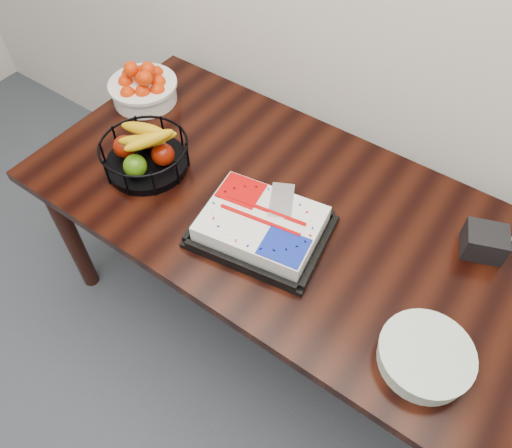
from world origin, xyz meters
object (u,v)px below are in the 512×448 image
Objects in this scene: tangerine_bowl at (143,85)px; fruit_basket at (145,152)px; table at (284,222)px; plate_stack at (425,357)px; napkin_box at (484,242)px; cake_tray at (262,226)px.

tangerine_bowl is 0.87× the size of fruit_basket.
table is 0.66m from plate_stack.
tangerine_bowl is at bearing 164.17° from plate_stack.
tangerine_bowl is 1.44m from plate_stack.
fruit_basket is at bearing 174.05° from plate_stack.
table is 0.65m from napkin_box.
plate_stack is (0.60, -0.10, -0.01)m from cake_tray.
napkin_box is (1.11, 0.33, -0.02)m from fruit_basket.
cake_tray reaches higher than plate_stack.
fruit_basket is (-0.51, 0.01, 0.03)m from cake_tray.
napkin_box is (0.60, 0.34, 0.00)m from cake_tray.
plate_stack is (1.38, -0.39, -0.04)m from tangerine_bowl.
tangerine_bowl is 0.39m from fruit_basket.
fruit_basket is 1.23× the size of plate_stack.
fruit_basket reaches higher than table.
cake_tray is 3.77× the size of napkin_box.
napkin_box is (0.60, 0.20, 0.13)m from table.
tangerine_bowl reaches higher than fruit_basket.
fruit_basket is 1.16m from napkin_box.
napkin_box reaches higher than table.
tangerine_bowl is at bearing 159.77° from cake_tray.
tangerine_bowl reaches higher than cake_tray.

